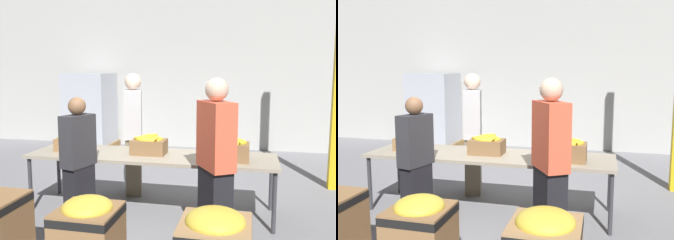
% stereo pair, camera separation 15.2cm
% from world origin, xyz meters
% --- Properties ---
extents(ground_plane, '(30.00, 30.00, 0.00)m').
position_xyz_m(ground_plane, '(0.00, 0.00, 0.00)').
color(ground_plane, gray).
extents(wall_back, '(16.00, 0.08, 4.00)m').
position_xyz_m(wall_back, '(0.00, 4.11, 2.00)').
color(wall_back, '#B7B7B2').
rests_on(wall_back, ground_plane).
extents(sorting_table, '(3.15, 0.84, 0.75)m').
position_xyz_m(sorting_table, '(0.00, 0.00, 0.71)').
color(sorting_table, '#9E937F').
rests_on(sorting_table, ground_plane).
extents(banana_box_0, '(0.40, 0.28, 0.24)m').
position_xyz_m(banana_box_0, '(-1.10, -0.01, 0.86)').
color(banana_box_0, olive).
rests_on(banana_box_0, sorting_table).
extents(banana_box_1, '(0.43, 0.31, 0.27)m').
position_xyz_m(banana_box_1, '(-0.03, 0.02, 0.88)').
color(banana_box_1, olive).
rests_on(banana_box_1, sorting_table).
extents(banana_box_2, '(0.41, 0.35, 0.29)m').
position_xyz_m(banana_box_2, '(1.03, -0.10, 0.89)').
color(banana_box_2, olive).
rests_on(banana_box_2, sorting_table).
extents(volunteer_0, '(0.35, 0.52, 1.77)m').
position_xyz_m(volunteer_0, '(-0.44, 0.64, 0.88)').
color(volunteer_0, '#6B604C').
rests_on(volunteer_0, ground_plane).
extents(volunteer_1, '(0.44, 0.52, 1.75)m').
position_xyz_m(volunteer_1, '(0.90, -0.81, 0.87)').
color(volunteer_1, black).
rests_on(volunteer_1, ground_plane).
extents(volunteer_2, '(0.31, 0.45, 1.52)m').
position_xyz_m(volunteer_2, '(-0.70, -0.63, 0.75)').
color(volunteer_2, black).
rests_on(volunteer_2, ground_plane).
extents(donation_bin_1, '(0.52, 0.52, 0.76)m').
position_xyz_m(donation_bin_1, '(-0.10, -1.70, 0.40)').
color(donation_bin_1, olive).
rests_on(donation_bin_1, ground_plane).
extents(pallet_stack_0, '(1.06, 1.06, 1.74)m').
position_xyz_m(pallet_stack_0, '(-2.39, 3.45, 0.86)').
color(pallet_stack_0, olive).
rests_on(pallet_stack_0, ground_plane).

